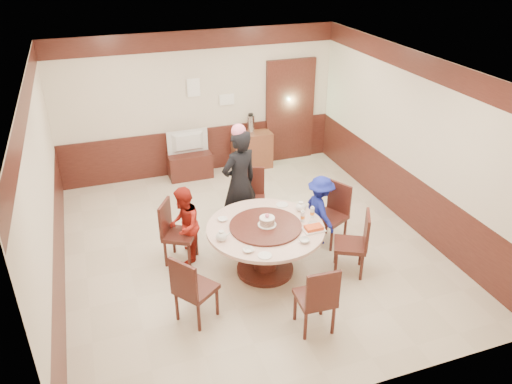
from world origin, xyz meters
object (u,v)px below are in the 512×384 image
object	(u,v)px
television	(188,143)
side_cabinet	(252,150)
person_blue	(320,210)
birthday_cake	(267,221)
person_standing	(239,183)
person_red	(184,226)
banquet_table	(265,240)
thermos	(251,124)
tv_stand	(190,165)
shrimp_platter	(314,228)

from	to	relation	value
television	side_cabinet	distance (m)	1.36
person_blue	birthday_cake	distance (m)	1.17
person_standing	person_red	distance (m)	1.15
side_cabinet	banquet_table	bearing A→B (deg)	-105.88
banquet_table	birthday_cake	bearing A→B (deg)	-13.07
banquet_table	thermos	world-z (taller)	thermos
tv_stand	person_red	bearing A→B (deg)	-103.93
banquet_table	birthday_cake	world-z (taller)	birthday_cake
person_red	person_blue	bearing A→B (deg)	102.67
person_blue	tv_stand	bearing A→B (deg)	22.05
banquet_table	person_blue	world-z (taller)	person_blue
birthday_cake	tv_stand	bearing A→B (deg)	95.86
thermos	person_blue	bearing A→B (deg)	-87.94
banquet_table	side_cabinet	xyz separation A→B (m)	(0.98, 3.46, -0.16)
person_blue	shrimp_platter	xyz separation A→B (m)	(-0.47, -0.75, 0.21)
shrimp_platter	tv_stand	distance (m)	3.88
banquet_table	person_red	bearing A→B (deg)	147.21
banquet_table	television	xyz separation A→B (m)	(-0.33, 3.43, 0.20)
thermos	side_cabinet	bearing A→B (deg)	0.00
person_blue	tv_stand	distance (m)	3.31
person_red	birthday_cake	world-z (taller)	person_red
tv_stand	thermos	size ratio (longest dim) A/B	2.24
birthday_cake	person_standing	bearing A→B (deg)	91.76
thermos	tv_stand	bearing A→B (deg)	-178.67
person_blue	birthday_cake	world-z (taller)	person_blue
banquet_table	television	size ratio (longest dim) A/B	2.04
banquet_table	tv_stand	bearing A→B (deg)	95.53
person_standing	shrimp_platter	xyz separation A→B (m)	(0.61, -1.44, -0.11)
person_blue	person_standing	bearing A→B (deg)	54.24
person_red	banquet_table	bearing A→B (deg)	75.53
person_standing	person_red	world-z (taller)	person_standing
person_standing	birthday_cake	size ratio (longest dim) A/B	6.83
banquet_table	television	bearing A→B (deg)	95.53
banquet_table	thermos	size ratio (longest dim) A/B	4.34
person_red	thermos	world-z (taller)	person_red
person_red	television	distance (m)	2.86
side_cabinet	person_standing	bearing A→B (deg)	-113.33
tv_stand	television	world-z (taller)	television
person_blue	thermos	distance (m)	3.03
banquet_table	person_standing	world-z (taller)	person_standing
person_standing	birthday_cake	world-z (taller)	person_standing
person_red	thermos	distance (m)	3.45
person_red	side_cabinet	world-z (taller)	person_red
tv_stand	side_cabinet	size ratio (longest dim) A/B	1.06
banquet_table	person_blue	size ratio (longest dim) A/B	1.46
shrimp_platter	thermos	world-z (taller)	thermos
person_blue	television	bearing A→B (deg)	22.05
person_blue	tv_stand	xyz separation A→B (m)	(-1.40, 2.98, -0.32)
birthday_cake	thermos	xyz separation A→B (m)	(0.94, 3.46, 0.10)
banquet_table	side_cabinet	world-z (taller)	banquet_table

